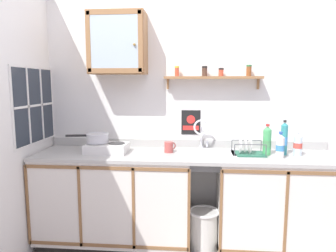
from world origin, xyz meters
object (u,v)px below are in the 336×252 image
at_px(bottle_soda_green_3, 267,141).
at_px(mug, 169,147).
at_px(sink, 205,156).
at_px(dish_rack, 247,150).
at_px(bottle_detergent_teal_0, 284,139).
at_px(warning_sign, 191,123).
at_px(hot_plate_stove, 107,148).
at_px(wall_cabinet, 118,43).
at_px(saucepan, 97,138).
at_px(bottle_opaque_white_2, 280,146).
at_px(bottle_water_clear_1, 298,145).
at_px(trash_bin, 203,228).

bearing_deg(bottle_soda_green_3, mug, 178.80).
height_order(sink, dish_rack, sink).
distance_m(bottle_soda_green_3, dish_rack, 0.20).
bearing_deg(bottle_detergent_teal_0, warning_sign, 163.65).
relative_size(sink, hot_plate_stove, 1.40).
relative_size(sink, dish_rack, 1.81).
bearing_deg(wall_cabinet, mug, -12.75).
relative_size(saucepan, bottle_opaque_white_2, 1.69).
bearing_deg(wall_cabinet, bottle_opaque_white_2, -9.67).
bearing_deg(dish_rack, bottle_water_clear_1, -0.85).
bearing_deg(sink, bottle_opaque_white_2, -11.44).
bearing_deg(warning_sign, bottle_opaque_white_2, -26.15).
relative_size(saucepan, bottle_soda_green_3, 1.39).
relative_size(bottle_detergent_teal_0, trash_bin, 0.84).
height_order(bottle_soda_green_3, warning_sign, warning_sign).
relative_size(bottle_soda_green_3, mug, 2.62).
xyz_separation_m(saucepan, bottle_opaque_white_2, (1.67, -0.10, -0.03)).
xyz_separation_m(bottle_water_clear_1, bottle_soda_green_3, (-0.27, 0.01, 0.03)).
height_order(bottle_detergent_teal_0, warning_sign, warning_sign).
height_order(saucepan, wall_cabinet, wall_cabinet).
xyz_separation_m(dish_rack, wall_cabinet, (-1.23, 0.14, 0.99)).
distance_m(bottle_detergent_teal_0, mug, 1.06).
bearing_deg(bottle_water_clear_1, mug, 178.45).
xyz_separation_m(sink, hot_plate_stove, (-0.93, -0.05, 0.07)).
bearing_deg(dish_rack, saucepan, -179.39).
distance_m(bottle_opaque_white_2, warning_sign, 0.89).
relative_size(bottle_detergent_teal_0, bottle_water_clear_1, 1.41).
xyz_separation_m(saucepan, warning_sign, (0.89, 0.29, 0.12)).
xyz_separation_m(hot_plate_stove, bottle_soda_green_3, (1.49, 0.04, 0.08)).
height_order(bottle_soda_green_3, mug, bottle_soda_green_3).
distance_m(bottle_water_clear_1, dish_rack, 0.45).
relative_size(sink, saucepan, 1.36).
bearing_deg(mug, bottle_water_clear_1, -1.55).
xyz_separation_m(hot_plate_stove, dish_rack, (1.31, 0.03, -0.00)).
relative_size(sink, bottle_detergent_teal_0, 1.69).
bearing_deg(hot_plate_stove, wall_cabinet, 63.62).
height_order(bottle_water_clear_1, bottle_soda_green_3, bottle_soda_green_3).
relative_size(saucepan, trash_bin, 1.04).
bearing_deg(wall_cabinet, dish_rack, -6.45).
distance_m(bottle_detergent_teal_0, dish_rack, 0.35).
height_order(hot_plate_stove, trash_bin, hot_plate_stove).
distance_m(dish_rack, mug, 0.72).
height_order(bottle_water_clear_1, bottle_opaque_white_2, bottle_opaque_white_2).
height_order(hot_plate_stove, warning_sign, warning_sign).
height_order(wall_cabinet, warning_sign, wall_cabinet).
distance_m(sink, trash_bin, 0.69).
distance_m(sink, bottle_water_clear_1, 0.84).
relative_size(hot_plate_stove, dish_rack, 1.29).
bearing_deg(hot_plate_stove, dish_rack, 1.47).
height_order(bottle_water_clear_1, mug, bottle_water_clear_1).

